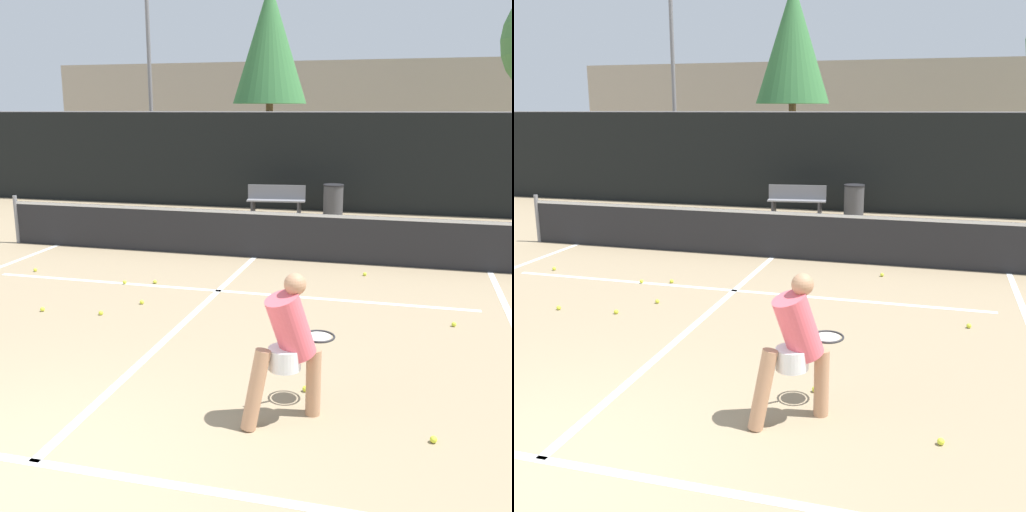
% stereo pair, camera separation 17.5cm
% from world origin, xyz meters
% --- Properties ---
extents(ground_plane, '(100.00, 100.00, 0.00)m').
position_xyz_m(ground_plane, '(0.00, 0.00, 0.00)').
color(ground_plane, '#937F60').
extents(court_baseline_near, '(11.00, 0.10, 0.01)m').
position_xyz_m(court_baseline_near, '(0.00, 0.40, 0.00)').
color(court_baseline_near, white).
rests_on(court_baseline_near, ground).
extents(court_service_line, '(8.25, 0.10, 0.01)m').
position_xyz_m(court_service_line, '(0.00, 5.52, 0.00)').
color(court_service_line, white).
rests_on(court_service_line, ground).
extents(court_center_mark, '(0.10, 7.50, 0.01)m').
position_xyz_m(court_center_mark, '(0.00, 4.15, 0.00)').
color(court_center_mark, white).
rests_on(court_center_mark, ground).
extents(net, '(11.09, 0.09, 1.07)m').
position_xyz_m(net, '(0.00, 7.90, 0.51)').
color(net, slate).
rests_on(net, ground).
extents(fence_back, '(24.00, 0.06, 2.87)m').
position_xyz_m(fence_back, '(0.00, 13.97, 1.43)').
color(fence_back, black).
rests_on(fence_back, ground).
extents(player_practicing, '(0.88, 1.09, 1.48)m').
position_xyz_m(player_practicing, '(1.96, 1.66, 0.79)').
color(player_practicing, tan).
rests_on(player_practicing, ground).
extents(tennis_ball_scattered_0, '(0.07, 0.07, 0.07)m').
position_xyz_m(tennis_ball_scattered_0, '(-2.22, 3.88, 0.03)').
color(tennis_ball_scattered_0, '#D1E033').
rests_on(tennis_ball_scattered_0, ground).
extents(tennis_ball_scattered_2, '(0.07, 0.07, 0.07)m').
position_xyz_m(tennis_ball_scattered_2, '(-1.69, 5.50, 0.03)').
color(tennis_ball_scattered_2, '#D1E033').
rests_on(tennis_ball_scattered_2, ground).
extents(tennis_ball_scattered_3, '(0.07, 0.07, 0.07)m').
position_xyz_m(tennis_ball_scattered_3, '(-1.19, 5.65, 0.03)').
color(tennis_ball_scattered_3, '#D1E033').
rests_on(tennis_ball_scattered_3, ground).
extents(tennis_ball_scattered_4, '(0.07, 0.07, 0.07)m').
position_xyz_m(tennis_ball_scattered_4, '(2.03, 2.28, 0.03)').
color(tennis_ball_scattered_4, '#D1E033').
rests_on(tennis_ball_scattered_4, ground).
extents(tennis_ball_scattered_5, '(0.07, 0.07, 0.07)m').
position_xyz_m(tennis_ball_scattered_5, '(3.68, 4.74, 0.03)').
color(tennis_ball_scattered_5, '#D1E033').
rests_on(tennis_ball_scattered_5, ground).
extents(tennis_ball_scattered_7, '(0.07, 0.07, 0.07)m').
position_xyz_m(tennis_ball_scattered_7, '(-1.30, 3.95, 0.03)').
color(tennis_ball_scattered_7, '#D1E033').
rests_on(tennis_ball_scattered_7, ground).
extents(tennis_ball_scattered_8, '(0.07, 0.07, 0.07)m').
position_xyz_m(tennis_ball_scattered_8, '(-3.67, 5.83, 0.03)').
color(tennis_ball_scattered_8, '#D1E033').
rests_on(tennis_ball_scattered_8, ground).
extents(tennis_ball_scattered_9, '(0.07, 0.07, 0.07)m').
position_xyz_m(tennis_ball_scattered_9, '(3.32, 1.58, 0.03)').
color(tennis_ball_scattered_9, '#D1E033').
rests_on(tennis_ball_scattered_9, ground).
extents(tennis_ball_scattered_10, '(0.07, 0.07, 0.07)m').
position_xyz_m(tennis_ball_scattered_10, '(-0.93, 4.57, 0.03)').
color(tennis_ball_scattered_10, '#D1E033').
rests_on(tennis_ball_scattered_10, ground).
extents(tennis_ball_scattered_11, '(0.07, 0.07, 0.07)m').
position_xyz_m(tennis_ball_scattered_11, '(2.28, 7.06, 0.03)').
color(tennis_ball_scattered_11, '#D1E033').
rests_on(tennis_ball_scattered_11, ground).
extents(courtside_bench, '(1.66, 0.58, 0.86)m').
position_xyz_m(courtside_bench, '(-0.64, 12.79, 0.47)').
color(courtside_bench, slate).
rests_on(courtside_bench, ground).
extents(trash_bin, '(0.57, 0.57, 0.92)m').
position_xyz_m(trash_bin, '(0.94, 12.92, 0.46)').
color(trash_bin, '#3F3F42').
rests_on(trash_bin, ground).
extents(parked_car, '(1.77, 4.15, 1.50)m').
position_xyz_m(parked_car, '(-2.90, 16.74, 0.63)').
color(parked_car, maroon).
rests_on(parked_car, ground).
extents(floodlight_mast, '(1.10, 0.24, 9.18)m').
position_xyz_m(floodlight_mast, '(-7.35, 19.52, 5.77)').
color(floodlight_mast, slate).
rests_on(floodlight_mast, ground).
extents(tree_mid, '(2.82, 2.82, 7.52)m').
position_xyz_m(tree_mid, '(-2.43, 19.51, 5.30)').
color(tree_mid, brown).
rests_on(tree_mid, ground).
extents(building_far, '(36.00, 2.40, 5.51)m').
position_xyz_m(building_far, '(0.00, 31.50, 2.75)').
color(building_far, gray).
rests_on(building_far, ground).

